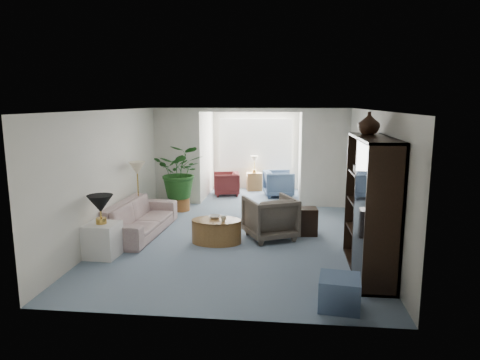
# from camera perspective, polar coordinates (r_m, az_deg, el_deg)

# --- Properties ---
(floor) EXTENTS (6.00, 6.00, 0.00)m
(floor) POSITION_cam_1_polar(r_m,az_deg,el_deg) (8.37, -0.44, -8.17)
(floor) COLOR gray
(floor) RESTS_ON ground
(sunroom_floor) EXTENTS (2.60, 2.60, 0.00)m
(sunroom_floor) POSITION_cam_1_polar(r_m,az_deg,el_deg) (12.31, 1.71, -2.13)
(sunroom_floor) COLOR gray
(sunroom_floor) RESTS_ON ground
(back_pier_left) EXTENTS (1.20, 0.12, 2.50)m
(back_pier_left) POSITION_cam_1_polar(r_m,az_deg,el_deg) (11.33, -8.32, 3.09)
(back_pier_left) COLOR silver
(back_pier_left) RESTS_ON ground
(back_pier_right) EXTENTS (1.20, 0.12, 2.50)m
(back_pier_right) POSITION_cam_1_polar(r_m,az_deg,el_deg) (11.02, 11.22, 2.81)
(back_pier_right) COLOR silver
(back_pier_right) RESTS_ON ground
(back_header) EXTENTS (2.60, 0.12, 0.10)m
(back_header) POSITION_cam_1_polar(r_m,az_deg,el_deg) (10.93, 1.34, 9.25)
(back_header) COLOR silver
(back_header) RESTS_ON back_pier_left
(window_pane) EXTENTS (2.20, 0.02, 1.50)m
(window_pane) POSITION_cam_1_polar(r_m,az_deg,el_deg) (13.16, 2.10, 4.85)
(window_pane) COLOR white
(window_blinds) EXTENTS (2.20, 0.02, 1.50)m
(window_blinds) POSITION_cam_1_polar(r_m,az_deg,el_deg) (13.13, 2.10, 4.84)
(window_blinds) COLOR white
(framed_picture) EXTENTS (0.04, 0.50, 0.40)m
(framed_picture) POSITION_cam_1_polar(r_m,az_deg,el_deg) (8.00, 17.28, 3.00)
(framed_picture) COLOR #BDB097
(sofa) EXTENTS (1.01, 2.32, 0.66)m
(sofa) POSITION_cam_1_polar(r_m,az_deg,el_deg) (9.01, -13.14, -4.89)
(sofa) COLOR #C0B1A3
(sofa) RESTS_ON ground
(end_table) EXTENTS (0.56, 0.56, 0.59)m
(end_table) POSITION_cam_1_polar(r_m,az_deg,el_deg) (7.89, -17.74, -7.58)
(end_table) COLOR white
(end_table) RESTS_ON ground
(table_lamp) EXTENTS (0.44, 0.44, 0.30)m
(table_lamp) POSITION_cam_1_polar(r_m,az_deg,el_deg) (7.72, -18.00, -3.01)
(table_lamp) COLOR black
(table_lamp) RESTS_ON end_table
(floor_lamp) EXTENTS (0.36, 0.36, 0.28)m
(floor_lamp) POSITION_cam_1_polar(r_m,az_deg,el_deg) (9.49, -13.45, 1.53)
(floor_lamp) COLOR #F5EAC3
(floor_lamp) RESTS_ON ground
(coffee_table) EXTENTS (1.03, 1.03, 0.45)m
(coffee_table) POSITION_cam_1_polar(r_m,az_deg,el_deg) (8.27, -3.13, -6.77)
(coffee_table) COLOR olive
(coffee_table) RESTS_ON ground
(coffee_bowl) EXTENTS (0.24, 0.24, 0.06)m
(coffee_bowl) POSITION_cam_1_polar(r_m,az_deg,el_deg) (8.31, -3.37, -4.89)
(coffee_bowl) COLOR silver
(coffee_bowl) RESTS_ON coffee_table
(coffee_cup) EXTENTS (0.11, 0.11, 0.10)m
(coffee_cup) POSITION_cam_1_polar(r_m,az_deg,el_deg) (8.08, -2.20, -5.16)
(coffee_cup) COLOR beige
(coffee_cup) RESTS_ON coffee_table
(wingback_chair) EXTENTS (1.20, 1.21, 0.83)m
(wingback_chair) POSITION_cam_1_polar(r_m,az_deg,el_deg) (8.50, 4.00, -4.96)
(wingback_chair) COLOR #685E52
(wingback_chair) RESTS_ON ground
(side_table_dark) EXTENTS (0.49, 0.41, 0.55)m
(side_table_dark) POSITION_cam_1_polar(r_m,az_deg,el_deg) (8.84, 8.62, -5.42)
(side_table_dark) COLOR black
(side_table_dark) RESTS_ON ground
(entertainment_cabinet) EXTENTS (0.51, 1.92, 2.13)m
(entertainment_cabinet) POSITION_cam_1_polar(r_m,az_deg,el_deg) (6.98, 16.90, -3.29)
(entertainment_cabinet) COLOR black
(entertainment_cabinet) RESTS_ON ground
(cabinet_urn) EXTENTS (0.35, 0.35, 0.36)m
(cabinet_urn) POSITION_cam_1_polar(r_m,az_deg,el_deg) (7.29, 16.69, 7.23)
(cabinet_urn) COLOR black
(cabinet_urn) RESTS_ON entertainment_cabinet
(ottoman) EXTENTS (0.59, 0.59, 0.42)m
(ottoman) POSITION_cam_1_polar(r_m,az_deg,el_deg) (5.94, 13.02, -14.27)
(ottoman) COLOR slate
(ottoman) RESTS_ON ground
(plant_pot) EXTENTS (0.40, 0.40, 0.32)m
(plant_pot) POSITION_cam_1_polar(r_m,az_deg,el_deg) (10.75, -7.74, -3.19)
(plant_pot) COLOR #A66330
(plant_pot) RESTS_ON ground
(house_plant) EXTENTS (1.19, 1.03, 1.32)m
(house_plant) POSITION_cam_1_polar(r_m,az_deg,el_deg) (10.59, -7.84, 1.13)
(house_plant) COLOR #20511C
(house_plant) RESTS_ON plant_pot
(sunroom_chair_blue) EXTENTS (0.94, 0.92, 0.73)m
(sunroom_chair_blue) POSITION_cam_1_polar(r_m,az_deg,el_deg) (12.27, 5.13, -0.47)
(sunroom_chair_blue) COLOR slate
(sunroom_chair_blue) RESTS_ON ground
(sunroom_chair_maroon) EXTENTS (0.85, 0.83, 0.66)m
(sunroom_chair_maroon) POSITION_cam_1_polar(r_m,az_deg,el_deg) (12.39, -1.82, -0.49)
(sunroom_chair_maroon) COLOR maroon
(sunroom_chair_maroon) RESTS_ON ground
(sunroom_table) EXTENTS (0.50, 0.42, 0.54)m
(sunroom_table) POSITION_cam_1_polar(r_m,az_deg,el_deg) (13.06, 1.89, -0.20)
(sunroom_table) COLOR olive
(sunroom_table) RESTS_ON ground
(shelf_clutter) EXTENTS (0.30, 1.19, 1.06)m
(shelf_clutter) POSITION_cam_1_polar(r_m,az_deg,el_deg) (6.88, 16.64, -3.27)
(shelf_clutter) COLOR #2A2725
(shelf_clutter) RESTS_ON entertainment_cabinet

